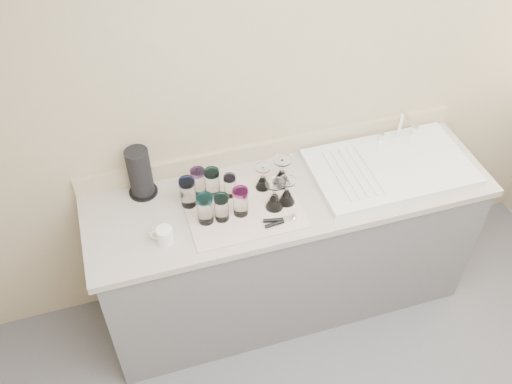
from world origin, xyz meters
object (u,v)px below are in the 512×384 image
object	(u,v)px
goblet_back_right	(282,176)
goblet_front_right	(287,195)
tumbler_teal	(188,192)
goblet_back_left	(263,180)
goblet_front_left	(274,199)
tumbler_blue	(222,208)
sink_unit	(390,166)
tumbler_magenta	(205,209)
white_mug	(164,235)
paper_towel_roll	(140,173)
tumbler_lavender	(241,202)
tumbler_extra	(198,182)
can_opener	(280,221)
tumbler_purple	(230,186)
tumbler_cyan	(212,182)

from	to	relation	value
goblet_back_right	goblet_front_right	bearing A→B (deg)	-97.62
tumbler_teal	goblet_back_left	world-z (taller)	tumbler_teal
goblet_front_left	tumbler_blue	bearing A→B (deg)	179.83
sink_unit	goblet_back_left	bearing A→B (deg)	174.93
tumbler_magenta	white_mug	xyz separation A→B (m)	(-0.21, -0.06, -0.05)
goblet_back_left	paper_towel_roll	world-z (taller)	paper_towel_roll
tumbler_magenta	goblet_front_right	distance (m)	0.41
goblet_back_left	paper_towel_roll	distance (m)	0.60
tumbler_lavender	paper_towel_roll	size ratio (longest dim) A/B	0.56
tumbler_extra	sink_unit	bearing A→B (deg)	-6.60
tumbler_magenta	tumbler_teal	bearing A→B (deg)	112.36
tumbler_blue	goblet_back_left	bearing A→B (deg)	30.35
sink_unit	tumbler_blue	size ratio (longest dim) A/B	5.77
tumbler_extra	goblet_front_left	xyz separation A→B (m)	(0.33, -0.20, -0.02)
white_mug	paper_towel_roll	xyz separation A→B (m)	(-0.04, 0.35, 0.09)
goblet_back_right	goblet_back_left	bearing A→B (deg)	177.37
goblet_back_right	goblet_front_left	bearing A→B (deg)	-120.76
can_opener	tumbler_magenta	bearing A→B (deg)	160.82
can_opener	tumbler_teal	bearing A→B (deg)	147.42
tumbler_magenta	goblet_front_left	size ratio (longest dim) A/B	0.99
tumbler_lavender	tumbler_extra	xyz separation A→B (m)	(-0.16, 0.19, -0.00)
tumbler_magenta	tumbler_extra	bearing A→B (deg)	86.48
goblet_front_left	paper_towel_roll	xyz separation A→B (m)	(-0.59, 0.29, 0.07)
sink_unit	can_opener	size ratio (longest dim) A/B	5.32
tumbler_purple	goblet_back_left	size ratio (longest dim) A/B	0.91
tumbler_extra	goblet_back_left	xyz separation A→B (m)	(0.31, -0.05, -0.03)
tumbler_cyan	goblet_back_right	size ratio (longest dim) A/B	0.93
goblet_front_right	goblet_back_right	bearing A→B (deg)	82.38
tumbler_blue	tumbler_extra	bearing A→B (deg)	107.88
tumbler_extra	paper_towel_roll	size ratio (longest dim) A/B	0.55
tumbler_purple	tumbler_extra	size ratio (longest dim) A/B	0.84
sink_unit	tumbler_cyan	world-z (taller)	sink_unit
tumbler_extra	goblet_front_left	bearing A→B (deg)	-31.65
tumbler_teal	tumbler_blue	xyz separation A→B (m)	(0.13, -0.14, -0.01)
tumbler_magenta	tumbler_extra	xyz separation A→B (m)	(0.01, 0.19, -0.00)
tumbler_blue	can_opener	distance (m)	0.28
tumbler_purple	sink_unit	bearing A→B (deg)	-3.79
goblet_front_left	tumbler_teal	bearing A→B (deg)	160.36
goblet_front_left	goblet_back_left	bearing A→B (deg)	94.91
tumbler_lavender	paper_towel_roll	xyz separation A→B (m)	(-0.43, 0.28, 0.05)
tumbler_lavender	paper_towel_roll	world-z (taller)	paper_towel_roll
tumbler_cyan	tumbler_blue	world-z (taller)	tumbler_cyan
tumbler_magenta	goblet_front_left	bearing A→B (deg)	-1.53
tumbler_blue	goblet_front_left	distance (m)	0.26
tumbler_cyan	tumbler_purple	world-z (taller)	tumbler_cyan
goblet_back_right	white_mug	bearing A→B (deg)	-162.80
tumbler_teal	white_mug	bearing A→B (deg)	-128.84
white_mug	tumbler_extra	bearing A→B (deg)	49.00
goblet_front_right	can_opener	xyz separation A→B (m)	(-0.07, -0.12, -0.04)
tumbler_purple	tumbler_magenta	size ratio (longest dim) A/B	0.78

